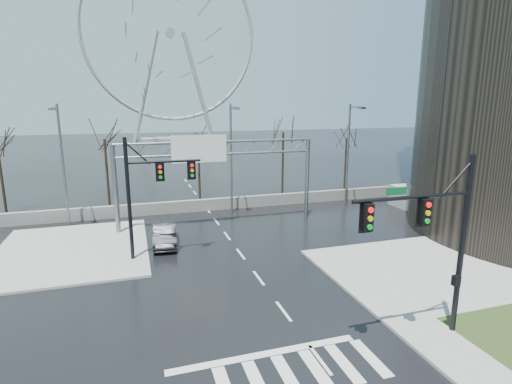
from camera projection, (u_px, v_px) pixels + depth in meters
name	position (u px, v px, depth m)	size (l,w,h in m)	color
ground	(284.00, 311.00, 19.64)	(260.00, 260.00, 0.00)	black
sidewalk_right_ext	(424.00, 269.00, 24.41)	(12.00, 10.00, 0.15)	gray
sidewalk_far	(72.00, 250.00, 27.59)	(10.00, 12.00, 0.15)	gray
barrier_wall	(208.00, 205.00, 38.16)	(52.00, 0.50, 1.10)	slate
signal_mast_near	(438.00, 232.00, 16.33)	(5.52, 0.41, 8.00)	black
signal_mast_far	(147.00, 187.00, 25.23)	(4.72, 0.41, 8.00)	black
sign_gantry	(213.00, 164.00, 32.35)	(16.36, 0.40, 7.60)	slate
streetlight_left	(61.00, 156.00, 31.78)	(0.50, 2.55, 10.00)	slate
streetlight_mid	(232.00, 150.00, 35.87)	(0.50, 2.55, 10.00)	slate
streetlight_right	(350.00, 146.00, 39.38)	(0.50, 2.55, 10.00)	slate
tree_left	(105.00, 147.00, 37.61)	(3.75, 3.75, 7.50)	black
tree_center	(198.00, 151.00, 41.35)	(3.25, 3.25, 6.50)	black
tree_right	(283.00, 140.00, 42.82)	(3.90, 3.90, 7.80)	black
tree_far_right	(346.00, 144.00, 45.80)	(3.40, 3.40, 6.80)	black
ferris_wheel	(171.00, 40.00, 103.95)	(45.00, 6.00, 50.91)	gray
car	(165.00, 234.00, 28.79)	(1.60, 4.60, 1.52)	black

